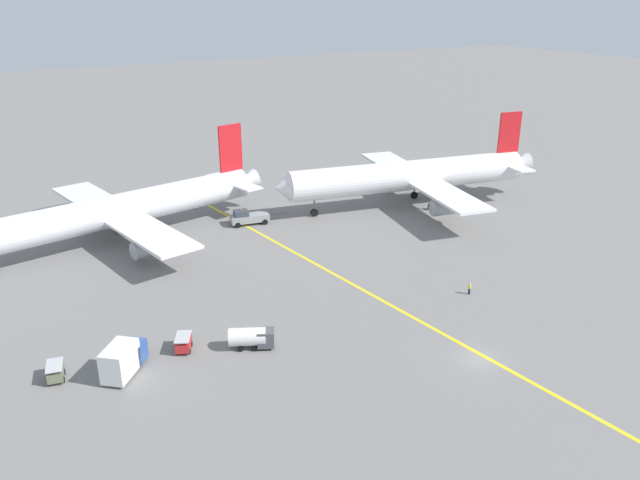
{
  "coord_description": "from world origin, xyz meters",
  "views": [
    {
      "loc": [
        -43.16,
        -41.2,
        36.41
      ],
      "look_at": [
        -2.52,
        29.31,
        4.0
      ],
      "focal_mm": 35.33,
      "sensor_mm": 36.0,
      "label": 1
    }
  ],
  "objects_px": {
    "gse_catering_truck_tall": "(123,358)",
    "gse_baggage_cart_trailing": "(55,372)",
    "airliner_being_pushed": "(411,176)",
    "pushback_tug": "(248,217)",
    "gse_fuel_bowser_stubby": "(252,337)",
    "ground_crew_marshaller_foreground": "(469,288)",
    "airliner_at_gate_left": "(106,213)",
    "gse_baggage_cart_near_cluster": "(183,343)"
  },
  "relations": [
    {
      "from": "airliner_being_pushed",
      "to": "gse_fuel_bowser_stubby",
      "type": "height_order",
      "value": "airliner_being_pushed"
    },
    {
      "from": "airliner_at_gate_left",
      "to": "ground_crew_marshaller_foreground",
      "type": "bearing_deg",
      "value": -48.54
    },
    {
      "from": "gse_baggage_cart_near_cluster",
      "to": "gse_catering_truck_tall",
      "type": "bearing_deg",
      "value": -168.8
    },
    {
      "from": "gse_baggage_cart_near_cluster",
      "to": "gse_fuel_bowser_stubby",
      "type": "relative_size",
      "value": 0.6
    },
    {
      "from": "gse_fuel_bowser_stubby",
      "to": "ground_crew_marshaller_foreground",
      "type": "height_order",
      "value": "gse_fuel_bowser_stubby"
    },
    {
      "from": "airliner_being_pushed",
      "to": "ground_crew_marshaller_foreground",
      "type": "bearing_deg",
      "value": -115.12
    },
    {
      "from": "gse_fuel_bowser_stubby",
      "to": "ground_crew_marshaller_foreground",
      "type": "distance_m",
      "value": 29.63
    },
    {
      "from": "pushback_tug",
      "to": "gse_baggage_cart_trailing",
      "type": "distance_m",
      "value": 47.47
    },
    {
      "from": "airliner_being_pushed",
      "to": "gse_fuel_bowser_stubby",
      "type": "bearing_deg",
      "value": -145.67
    },
    {
      "from": "airliner_being_pushed",
      "to": "gse_baggage_cart_near_cluster",
      "type": "bearing_deg",
      "value": -152.04
    },
    {
      "from": "airliner_being_pushed",
      "to": "ground_crew_marshaller_foreground",
      "type": "distance_m",
      "value": 36.24
    },
    {
      "from": "airliner_being_pushed",
      "to": "gse_catering_truck_tall",
      "type": "height_order",
      "value": "airliner_being_pushed"
    },
    {
      "from": "airliner_at_gate_left",
      "to": "gse_catering_truck_tall",
      "type": "bearing_deg",
      "value": -100.34
    },
    {
      "from": "gse_baggage_cart_near_cluster",
      "to": "gse_fuel_bowser_stubby",
      "type": "xyz_separation_m",
      "value": [
        6.65,
        -3.28,
        0.47
      ]
    },
    {
      "from": "gse_catering_truck_tall",
      "to": "gse_baggage_cart_trailing",
      "type": "height_order",
      "value": "gse_catering_truck_tall"
    },
    {
      "from": "gse_catering_truck_tall",
      "to": "gse_fuel_bowser_stubby",
      "type": "xyz_separation_m",
      "value": [
        13.3,
        -1.97,
        -0.42
      ]
    },
    {
      "from": "gse_catering_truck_tall",
      "to": "gse_baggage_cart_trailing",
      "type": "bearing_deg",
      "value": 159.16
    },
    {
      "from": "pushback_tug",
      "to": "ground_crew_marshaller_foreground",
      "type": "bearing_deg",
      "value": -69.92
    },
    {
      "from": "gse_fuel_bowser_stubby",
      "to": "gse_catering_truck_tall",
      "type": "bearing_deg",
      "value": 171.59
    },
    {
      "from": "pushback_tug",
      "to": "gse_fuel_bowser_stubby",
      "type": "xyz_separation_m",
      "value": [
        -15.61,
        -36.25,
        0.15
      ]
    },
    {
      "from": "airliner_being_pushed",
      "to": "pushback_tug",
      "type": "bearing_deg",
      "value": 169.07
    },
    {
      "from": "airliner_at_gate_left",
      "to": "pushback_tug",
      "type": "relative_size",
      "value": 5.74
    },
    {
      "from": "gse_catering_truck_tall",
      "to": "ground_crew_marshaller_foreground",
      "type": "xyz_separation_m",
      "value": [
        42.86,
        -3.89,
        -0.94
      ]
    },
    {
      "from": "airliner_at_gate_left",
      "to": "ground_crew_marshaller_foreground",
      "type": "relative_size",
      "value": 34.98
    },
    {
      "from": "airliner_at_gate_left",
      "to": "gse_baggage_cart_near_cluster",
      "type": "distance_m",
      "value": 35.9
    },
    {
      "from": "pushback_tug",
      "to": "airliner_at_gate_left",
      "type": "bearing_deg",
      "value": 173.04
    },
    {
      "from": "airliner_at_gate_left",
      "to": "gse_baggage_cart_near_cluster",
      "type": "xyz_separation_m",
      "value": [
        -0.1,
        -35.67,
        -4.03
      ]
    },
    {
      "from": "airliner_at_gate_left",
      "to": "gse_baggage_cart_trailing",
      "type": "relative_size",
      "value": 18.62
    },
    {
      "from": "airliner_at_gate_left",
      "to": "airliner_being_pushed",
      "type": "xyz_separation_m",
      "value": [
        51.37,
        -8.35,
        0.67
      ]
    },
    {
      "from": "airliner_being_pushed",
      "to": "gse_baggage_cart_near_cluster",
      "type": "height_order",
      "value": "airliner_being_pushed"
    },
    {
      "from": "airliner_at_gate_left",
      "to": "gse_fuel_bowser_stubby",
      "type": "relative_size",
      "value": 10.64
    },
    {
      "from": "gse_catering_truck_tall",
      "to": "gse_baggage_cart_trailing",
      "type": "distance_m",
      "value": 6.74
    },
    {
      "from": "gse_fuel_bowser_stubby",
      "to": "gse_baggage_cart_trailing",
      "type": "bearing_deg",
      "value": 167.47
    },
    {
      "from": "gse_fuel_bowser_stubby",
      "to": "airliner_at_gate_left",
      "type": "bearing_deg",
      "value": 99.55
    },
    {
      "from": "airliner_at_gate_left",
      "to": "pushback_tug",
      "type": "bearing_deg",
      "value": -6.96
    },
    {
      "from": "pushback_tug",
      "to": "gse_catering_truck_tall",
      "type": "relative_size",
      "value": 1.62
    },
    {
      "from": "airliner_being_pushed",
      "to": "pushback_tug",
      "type": "distance_m",
      "value": 30.07
    },
    {
      "from": "airliner_at_gate_left",
      "to": "gse_catering_truck_tall",
      "type": "xyz_separation_m",
      "value": [
        -6.75,
        -36.99,
        -3.13
      ]
    },
    {
      "from": "airliner_at_gate_left",
      "to": "ground_crew_marshaller_foreground",
      "type": "xyz_separation_m",
      "value": [
        36.12,
        -40.88,
        -4.07
      ]
    },
    {
      "from": "gse_baggage_cart_trailing",
      "to": "gse_fuel_bowser_stubby",
      "type": "xyz_separation_m",
      "value": [
        19.55,
        -4.34,
        0.47
      ]
    },
    {
      "from": "pushback_tug",
      "to": "gse_baggage_cart_near_cluster",
      "type": "relative_size",
      "value": 3.08
    },
    {
      "from": "gse_fuel_bowser_stubby",
      "to": "ground_crew_marshaller_foreground",
      "type": "relative_size",
      "value": 3.29
    }
  ]
}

